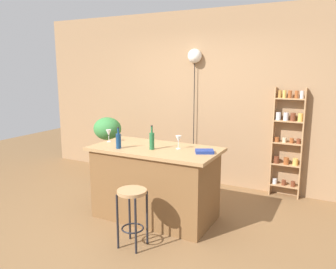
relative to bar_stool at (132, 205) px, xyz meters
name	(u,v)px	position (x,y,z in m)	size (l,w,h in m)	color
ground	(144,226)	(-0.14, 0.44, -0.47)	(12.00, 12.00, 0.00)	brown
back_wall	(204,98)	(-0.14, 2.39, 0.93)	(6.40, 0.10, 2.80)	#997551
kitchen_counter	(155,183)	(-0.14, 0.74, -0.01)	(1.60, 0.82, 0.92)	brown
bar_stool	(132,205)	(0.00, 0.00, 0.00)	(0.31, 0.31, 0.64)	black
spice_shelf	(287,140)	(1.22, 2.26, 0.39)	(0.43, 0.13, 1.62)	tan
plant_stool	(109,170)	(-1.54, 1.62, -0.27)	(0.30, 0.30, 0.39)	#2D2823
potted_plant	(108,134)	(-1.54, 1.62, 0.35)	(0.47, 0.42, 0.70)	#A86B4C
bottle_soda_blue	(152,140)	(-0.13, 0.65, 0.56)	(0.06, 0.06, 0.29)	#236638
bottle_olive_oil	(118,140)	(-0.52, 0.50, 0.55)	(0.06, 0.06, 0.26)	navy
wine_glass_left	(109,133)	(-0.86, 0.75, 0.57)	(0.07, 0.07, 0.16)	silver
wine_glass_center	(178,139)	(0.14, 0.82, 0.57)	(0.07, 0.07, 0.16)	silver
cookbook	(205,151)	(0.50, 0.77, 0.47)	(0.21, 0.15, 0.04)	navy
pendant_globe_light	(195,58)	(-0.28, 2.28, 1.59)	(0.23, 0.23, 2.19)	black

